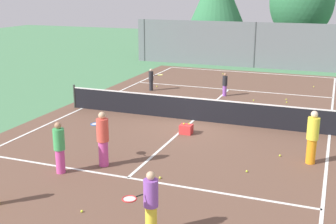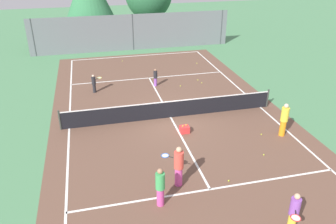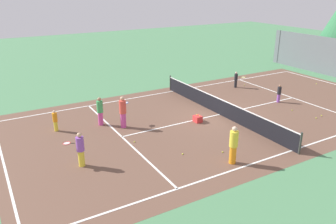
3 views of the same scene
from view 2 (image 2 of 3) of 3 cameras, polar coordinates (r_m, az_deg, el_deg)
ground_plane at (r=18.87m, az=0.44°, el=-0.90°), size 80.00×80.00×0.00m
court_surface at (r=18.87m, az=0.44°, el=-0.90°), size 13.00×25.00×0.01m
tennis_net at (r=18.64m, az=0.45°, el=0.49°), size 11.90×0.10×1.10m
perimeter_fence at (r=31.34m, az=-5.96°, el=13.25°), size 18.00×0.12×3.20m
player_0 at (r=22.96m, az=-2.14°, el=5.89°), size 0.26×0.26×1.21m
player_1 at (r=22.41m, az=-12.37°, el=4.79°), size 0.75×0.73×1.22m
player_3 at (r=13.34m, az=1.79°, el=-9.07°), size 0.88×0.79×1.78m
player_4 at (r=12.46m, az=-1.32°, el=-12.52°), size 0.35×0.35×1.62m
player_5 at (r=17.68m, az=19.03°, el=-1.19°), size 0.37×0.37×1.75m
player_6 at (r=12.21m, az=20.51°, el=-15.62°), size 0.69×0.88×1.57m
ball_crate at (r=17.31m, az=2.81°, el=-2.95°), size 0.47×0.40×0.43m
tennis_ball_0 at (r=17.79m, az=15.50°, el=-3.66°), size 0.07×0.07×0.07m
tennis_ball_1 at (r=27.80m, az=4.90°, el=8.23°), size 0.07×0.07×0.07m
tennis_ball_2 at (r=23.07m, az=2.12°, el=4.43°), size 0.07×0.07×0.07m
tennis_ball_3 at (r=16.17m, az=15.89°, el=-6.97°), size 0.07×0.07×0.07m
tennis_ball_4 at (r=24.20m, az=5.07°, el=5.42°), size 0.07×0.07×0.07m
tennis_ball_5 at (r=20.07m, az=-7.37°, el=0.73°), size 0.07×0.07×0.07m
tennis_ball_6 at (r=19.86m, az=1.62°, el=0.66°), size 0.07×0.07×0.07m
tennis_ball_7 at (r=23.50m, az=-12.51°, el=4.22°), size 0.07×0.07×0.07m
tennis_ball_8 at (r=20.13m, az=-2.60°, el=1.00°), size 0.07×0.07×0.07m
tennis_ball_9 at (r=28.51m, az=-7.73°, el=8.55°), size 0.07×0.07×0.07m
tennis_ball_11 at (r=14.24m, az=10.23°, el=-11.37°), size 0.07×0.07×0.07m
tennis_ball_12 at (r=23.70m, az=5.72°, el=4.93°), size 0.07×0.07×0.07m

